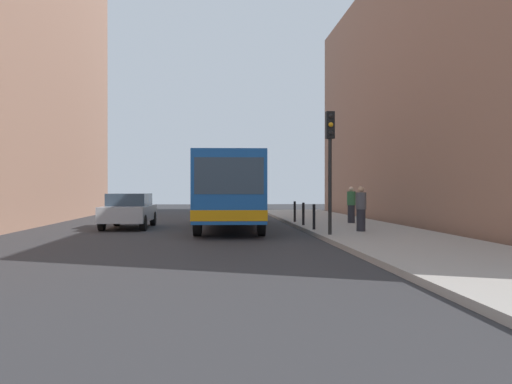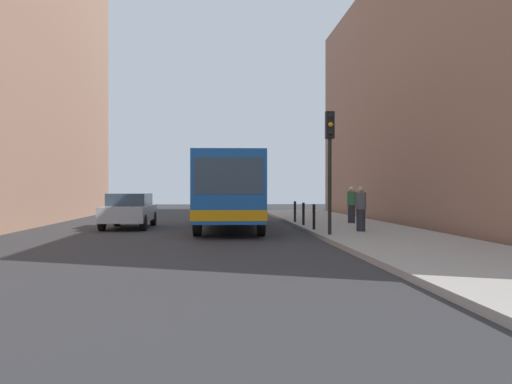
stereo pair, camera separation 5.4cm
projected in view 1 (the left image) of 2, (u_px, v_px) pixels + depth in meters
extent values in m
plane|color=#2D2D30|center=(222.00, 235.00, 18.95)|extent=(80.00, 80.00, 0.00)
cube|color=#9E9991|center=(369.00, 232.00, 19.38)|extent=(4.40, 40.00, 0.15)
cube|color=#936B56|center=(475.00, 84.00, 23.82)|extent=(7.00, 32.00, 12.84)
cube|color=#19519E|center=(230.00, 187.00, 22.58)|extent=(2.91, 11.09, 2.50)
cube|color=orange|center=(230.00, 209.00, 22.59)|extent=(2.93, 11.11, 0.36)
cube|color=#2D3D4C|center=(229.00, 176.00, 17.11)|extent=(2.26, 0.14, 1.20)
cube|color=#2D3D4C|center=(230.00, 179.00, 23.08)|extent=(2.87, 9.49, 1.00)
cylinder|color=black|center=(261.00, 222.00, 18.74)|extent=(0.32, 1.01, 1.00)
cylinder|color=black|center=(198.00, 222.00, 18.65)|extent=(0.32, 1.01, 1.00)
cylinder|color=black|center=(253.00, 212.00, 26.54)|extent=(0.32, 1.01, 1.00)
cylinder|color=black|center=(208.00, 212.00, 26.44)|extent=(0.32, 1.01, 1.00)
cube|color=#A5A8AD|center=(129.00, 213.00, 22.54)|extent=(1.87, 4.43, 0.64)
cube|color=#2D3D4C|center=(130.00, 200.00, 22.69)|extent=(1.64, 2.49, 0.52)
cylinder|color=black|center=(143.00, 223.00, 21.10)|extent=(0.23, 0.64, 0.64)
cylinder|color=black|center=(102.00, 223.00, 20.99)|extent=(0.23, 0.64, 0.64)
cylinder|color=black|center=(153.00, 219.00, 24.09)|extent=(0.23, 0.64, 0.64)
cylinder|color=black|center=(117.00, 219.00, 23.99)|extent=(0.23, 0.64, 0.64)
cylinder|color=black|center=(330.00, 187.00, 17.54)|extent=(0.12, 0.12, 3.20)
cube|color=black|center=(330.00, 125.00, 17.53)|extent=(0.28, 0.24, 0.90)
sphere|color=black|center=(331.00, 116.00, 17.40)|extent=(0.16, 0.16, 0.16)
sphere|color=orange|center=(331.00, 125.00, 17.40)|extent=(0.16, 0.16, 0.16)
sphere|color=black|center=(331.00, 133.00, 17.40)|extent=(0.16, 0.16, 0.16)
cylinder|color=black|center=(314.00, 217.00, 19.80)|extent=(0.11, 0.11, 0.95)
cylinder|color=black|center=(303.00, 214.00, 22.15)|extent=(0.11, 0.11, 0.95)
cylinder|color=black|center=(295.00, 212.00, 24.50)|extent=(0.11, 0.11, 0.95)
cylinder|color=#26262D|center=(361.00, 220.00, 18.95)|extent=(0.32, 0.32, 0.79)
cylinder|color=#4C4C51|center=(361.00, 201.00, 18.95)|extent=(0.38, 0.38, 0.61)
sphere|color=tan|center=(361.00, 189.00, 18.95)|extent=(0.22, 0.22, 0.22)
cylinder|color=#26262D|center=(351.00, 214.00, 23.66)|extent=(0.32, 0.32, 0.80)
cylinder|color=#336B3F|center=(351.00, 198.00, 23.65)|extent=(0.38, 0.38, 0.62)
sphere|color=beige|center=(351.00, 189.00, 23.65)|extent=(0.22, 0.22, 0.22)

